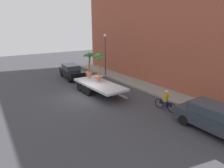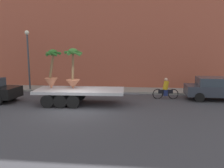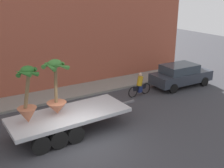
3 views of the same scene
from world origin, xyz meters
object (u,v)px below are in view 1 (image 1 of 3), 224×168
cyclist (166,101)px  parked_car (214,118)px  potted_palm_middle (99,70)px  flatbed_trailer (98,85)px  potted_palm_rear (89,68)px  street_lamp (105,49)px  trailing_car (71,71)px

cyclist → parked_car: bearing=0.1°
potted_palm_middle → parked_car: potted_palm_middle is taller
flatbed_trailer → potted_palm_middle: 1.36m
cyclist → parked_car: size_ratio=0.42×
flatbed_trailer → parked_car: (9.45, 2.20, 0.07)m
potted_palm_rear → potted_palm_middle: size_ratio=0.97×
potted_palm_rear → parked_car: 11.30m
potted_palm_rear → flatbed_trailer: bearing=-0.9°
parked_car → street_lamp: size_ratio=0.92×
parked_car → street_lamp: (-14.47, 1.78, 2.40)m
trailing_car → cyclist: bearing=9.6°
flatbed_trailer → potted_palm_rear: 2.02m
potted_palm_middle → flatbed_trailer: bearing=-47.6°
parked_car → street_lamp: 14.77m
flatbed_trailer → street_lamp: size_ratio=1.38×
flatbed_trailer → potted_palm_rear: size_ratio=2.63×
street_lamp → potted_palm_rear: bearing=-49.0°
flatbed_trailer → trailing_car: 6.32m
cyclist → potted_palm_rear: bearing=-163.9°
potted_palm_rear → trailing_car: (-4.74, 0.10, -1.19)m
trailing_car → parked_car: bearing=7.5°
parked_car → street_lamp: street_lamp is taller
potted_palm_middle → cyclist: 6.61m
flatbed_trailer → trailing_car: (-6.32, 0.13, 0.07)m
potted_palm_rear → trailing_car: bearing=178.8°
cyclist → trailing_car: trailing_car is taller
potted_palm_middle → parked_car: size_ratio=0.59×
potted_palm_rear → trailing_car: potted_palm_rear is taller
potted_palm_rear → trailing_car: 4.89m
trailing_car → potted_palm_rear: bearing=-1.2°
potted_palm_rear → potted_palm_middle: bearing=9.3°
trailing_car → street_lamp: 4.72m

